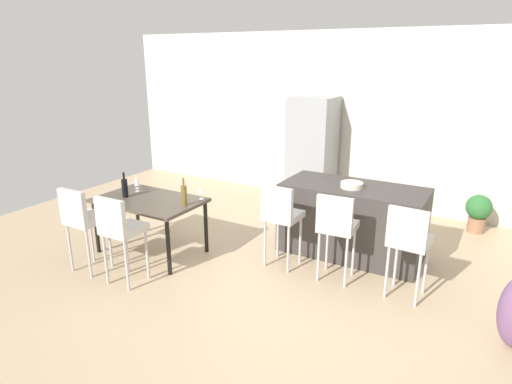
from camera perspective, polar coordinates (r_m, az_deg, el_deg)
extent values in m
plane|color=tan|center=(5.25, 5.05, -10.89)|extent=(10.00, 10.00, 0.00)
cube|color=beige|center=(7.55, 15.35, 8.97)|extent=(10.00, 0.12, 2.90)
cube|color=#383330|center=(5.74, 12.48, -3.65)|extent=(1.78, 0.83, 0.92)
cube|color=beige|center=(5.25, 3.61, -3.07)|extent=(0.41, 0.41, 0.08)
cube|color=beige|center=(5.04, 2.74, -1.31)|extent=(0.40, 0.07, 0.36)
cylinder|color=#B2B2B7|center=(5.58, 2.87, -5.59)|extent=(0.03, 0.03, 0.61)
cylinder|color=#B2B2B7|center=(5.45, 5.83, -6.26)|extent=(0.03, 0.03, 0.61)
cylinder|color=#B2B2B7|center=(5.33, 1.19, -6.75)|extent=(0.03, 0.03, 0.61)
cylinder|color=#B2B2B7|center=(5.19, 4.26, -7.49)|extent=(0.03, 0.03, 0.61)
cube|color=beige|center=(5.00, 10.70, -4.42)|extent=(0.42, 0.42, 0.08)
cube|color=beige|center=(4.77, 10.27, -2.66)|extent=(0.40, 0.08, 0.36)
cylinder|color=#B2B2B7|center=(5.32, 9.32, -7.02)|extent=(0.03, 0.03, 0.61)
cylinder|color=#B2B2B7|center=(5.25, 12.67, -7.59)|extent=(0.03, 0.03, 0.61)
cylinder|color=#B2B2B7|center=(5.04, 8.20, -8.39)|extent=(0.03, 0.03, 0.61)
cylinder|color=#B2B2B7|center=(4.97, 11.74, -9.03)|extent=(0.03, 0.03, 0.61)
cube|color=beige|center=(4.83, 19.54, -6.00)|extent=(0.43, 0.43, 0.08)
cube|color=beige|center=(4.59, 19.27, -4.22)|extent=(0.40, 0.09, 0.36)
cylinder|color=#B2B2B7|center=(5.14, 17.89, -8.58)|extent=(0.03, 0.03, 0.61)
cylinder|color=#B2B2B7|center=(5.08, 21.38, -9.30)|extent=(0.03, 0.03, 0.61)
cylinder|color=#B2B2B7|center=(4.87, 16.79, -10.02)|extent=(0.03, 0.03, 0.61)
cylinder|color=#B2B2B7|center=(4.80, 20.48, -10.82)|extent=(0.03, 0.03, 0.61)
cube|color=#4C4238|center=(5.72, -13.86, -1.07)|extent=(1.35, 0.85, 0.04)
cylinder|color=black|center=(6.50, -15.33, -2.39)|extent=(0.05, 0.05, 0.70)
cylinder|color=black|center=(5.73, -6.59, -4.58)|extent=(0.05, 0.05, 0.70)
cylinder|color=black|center=(6.05, -20.23, -4.38)|extent=(0.05, 0.05, 0.70)
cylinder|color=black|center=(5.21, -11.42, -7.14)|extent=(0.05, 0.05, 0.70)
cube|color=beige|center=(5.51, -21.30, -3.30)|extent=(0.41, 0.41, 0.08)
cube|color=beige|center=(5.34, -22.95, -1.63)|extent=(0.40, 0.07, 0.36)
cylinder|color=#B2B2B7|center=(5.84, -20.75, -5.70)|extent=(0.03, 0.03, 0.61)
cylinder|color=#B2B2B7|center=(5.61, -18.61, -6.42)|extent=(0.03, 0.03, 0.61)
cylinder|color=#B2B2B7|center=(5.66, -23.21, -6.74)|extent=(0.03, 0.03, 0.61)
cylinder|color=#B2B2B7|center=(5.42, -21.10, -7.53)|extent=(0.03, 0.03, 0.61)
cube|color=beige|center=(5.07, -16.96, -4.63)|extent=(0.41, 0.41, 0.08)
cube|color=beige|center=(4.88, -18.60, -2.86)|extent=(0.40, 0.07, 0.36)
cylinder|color=#B2B2B7|center=(5.41, -16.63, -7.14)|extent=(0.03, 0.03, 0.61)
cylinder|color=#B2B2B7|center=(5.20, -14.11, -7.94)|extent=(0.03, 0.03, 0.61)
cylinder|color=#B2B2B7|center=(5.21, -19.13, -8.34)|extent=(0.03, 0.03, 0.61)
cylinder|color=#B2B2B7|center=(5.00, -16.61, -9.25)|extent=(0.03, 0.03, 0.61)
cylinder|color=black|center=(5.84, -16.83, 0.49)|extent=(0.08, 0.08, 0.24)
cylinder|color=black|center=(5.80, -16.97, 2.05)|extent=(0.03, 0.03, 0.09)
cylinder|color=brown|center=(5.34, -9.42, -0.48)|extent=(0.07, 0.07, 0.25)
cylinder|color=brown|center=(5.28, -9.51, 1.32)|extent=(0.02, 0.02, 0.10)
cylinder|color=silver|center=(5.58, -7.15, -0.91)|extent=(0.06, 0.06, 0.00)
cylinder|color=silver|center=(5.57, -7.17, -0.50)|extent=(0.01, 0.01, 0.08)
cone|color=silver|center=(5.54, -7.20, 0.33)|extent=(0.07, 0.07, 0.09)
cylinder|color=silver|center=(6.21, -15.33, 0.49)|extent=(0.06, 0.06, 0.00)
cylinder|color=silver|center=(6.19, -15.36, 0.86)|extent=(0.01, 0.01, 0.08)
cone|color=silver|center=(6.17, -15.43, 1.61)|extent=(0.07, 0.07, 0.09)
cylinder|color=silver|center=(6.07, -15.28, 0.11)|extent=(0.06, 0.06, 0.00)
cylinder|color=silver|center=(6.06, -15.31, 0.49)|extent=(0.01, 0.01, 0.08)
cone|color=silver|center=(6.04, -15.38, 1.26)|extent=(0.07, 0.07, 0.09)
cube|color=#939699|center=(7.53, 7.34, 5.31)|extent=(0.72, 0.68, 1.84)
cylinder|color=beige|center=(5.51, 12.45, 0.90)|extent=(0.28, 0.28, 0.07)
cylinder|color=#996B4C|center=(7.19, 26.91, -3.83)|extent=(0.24, 0.24, 0.22)
sphere|color=#2D6B33|center=(7.10, 27.21, -1.78)|extent=(0.36, 0.36, 0.36)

